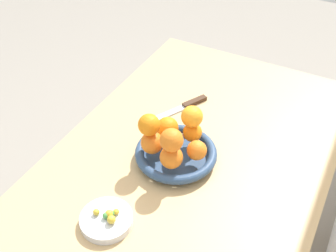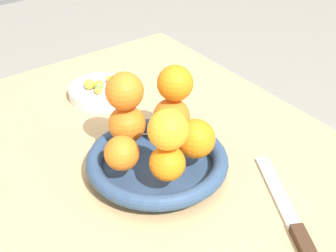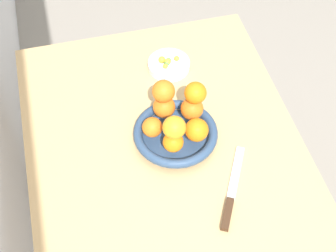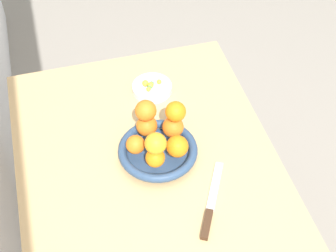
{
  "view_description": "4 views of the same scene",
  "coord_description": "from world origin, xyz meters",
  "px_view_note": "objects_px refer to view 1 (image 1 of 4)",
  "views": [
    {
      "loc": [
        0.85,
        0.35,
        1.6
      ],
      "look_at": [
        0.09,
        -0.06,
        0.87
      ],
      "focal_mm": 45.0,
      "sensor_mm": 36.0,
      "label": 1
    },
    {
      "loc": [
        -0.48,
        0.35,
        1.28
      ],
      "look_at": [
        0.09,
        -0.06,
        0.82
      ],
      "focal_mm": 55.0,
      "sensor_mm": 36.0,
      "label": 2
    },
    {
      "loc": [
        -0.76,
        0.2,
        1.89
      ],
      "look_at": [
        0.05,
        -0.01,
        0.83
      ],
      "focal_mm": 55.0,
      "sensor_mm": 36.0,
      "label": 3
    },
    {
      "loc": [
        -0.86,
        0.19,
        1.93
      ],
      "look_at": [
        0.09,
        -0.07,
        0.84
      ],
      "focal_mm": 55.0,
      "sensor_mm": 36.0,
      "label": 4
    }
  ],
  "objects_px": {
    "dining_table": "(197,168)",
    "knife": "(180,108)",
    "candy_ball_1": "(96,212)",
    "candy_ball_4": "(111,220)",
    "orange_1": "(171,157)",
    "orange_4": "(167,128)",
    "orange_2": "(197,150)",
    "candy_ball_3": "(116,212)",
    "candy_ball_2": "(106,216)",
    "orange_7": "(192,116)",
    "candy_ball_0": "(111,214)",
    "fruit_bowl": "(176,154)",
    "orange_6": "(149,125)",
    "orange_3": "(192,132)",
    "orange_0": "(152,143)",
    "orange_5": "(171,140)",
    "candy_dish": "(106,220)",
    "candy_ball_5": "(109,214)"
  },
  "relations": [
    {
      "from": "dining_table",
      "to": "knife",
      "type": "bearing_deg",
      "value": -136.34
    },
    {
      "from": "candy_ball_1",
      "to": "candy_ball_4",
      "type": "height_order",
      "value": "candy_ball_4"
    },
    {
      "from": "orange_1",
      "to": "orange_4",
      "type": "relative_size",
      "value": 0.98
    },
    {
      "from": "orange_2",
      "to": "orange_1",
      "type": "bearing_deg",
      "value": -38.56
    },
    {
      "from": "candy_ball_1",
      "to": "candy_ball_3",
      "type": "distance_m",
      "value": 0.05
    },
    {
      "from": "candy_ball_2",
      "to": "candy_ball_3",
      "type": "relative_size",
      "value": 1.07
    },
    {
      "from": "candy_ball_2",
      "to": "candy_ball_4",
      "type": "bearing_deg",
      "value": 75.67
    },
    {
      "from": "orange_7",
      "to": "candy_ball_4",
      "type": "xyz_separation_m",
      "value": [
        0.34,
        -0.05,
        -0.09
      ]
    },
    {
      "from": "orange_1",
      "to": "candy_ball_0",
      "type": "height_order",
      "value": "orange_1"
    },
    {
      "from": "orange_1",
      "to": "orange_4",
      "type": "height_order",
      "value": "orange_4"
    },
    {
      "from": "fruit_bowl",
      "to": "candy_ball_0",
      "type": "relative_size",
      "value": 14.25
    },
    {
      "from": "orange_6",
      "to": "candy_ball_2",
      "type": "distance_m",
      "value": 0.26
    },
    {
      "from": "orange_3",
      "to": "knife",
      "type": "bearing_deg",
      "value": -142.87
    },
    {
      "from": "orange_1",
      "to": "candy_ball_1",
      "type": "distance_m",
      "value": 0.24
    },
    {
      "from": "orange_4",
      "to": "orange_7",
      "type": "bearing_deg",
      "value": 105.37
    },
    {
      "from": "orange_6",
      "to": "candy_ball_0",
      "type": "height_order",
      "value": "orange_6"
    },
    {
      "from": "dining_table",
      "to": "orange_0",
      "type": "height_order",
      "value": "orange_0"
    },
    {
      "from": "orange_5",
      "to": "orange_6",
      "type": "xyz_separation_m",
      "value": [
        -0.03,
        -0.08,
        -0.0
      ]
    },
    {
      "from": "candy_ball_2",
      "to": "candy_ball_3",
      "type": "xyz_separation_m",
      "value": [
        -0.02,
        0.02,
        -0.0
      ]
    },
    {
      "from": "candy_dish",
      "to": "candy_ball_2",
      "type": "relative_size",
      "value": 7.97
    },
    {
      "from": "orange_4",
      "to": "knife",
      "type": "distance_m",
      "value": 0.19
    },
    {
      "from": "orange_6",
      "to": "knife",
      "type": "relative_size",
      "value": 0.25
    },
    {
      "from": "candy_ball_0",
      "to": "candy_ball_2",
      "type": "distance_m",
      "value": 0.01
    },
    {
      "from": "orange_1",
      "to": "candy_ball_4",
      "type": "relative_size",
      "value": 2.9
    },
    {
      "from": "orange_1",
      "to": "orange_7",
      "type": "relative_size",
      "value": 1.02
    },
    {
      "from": "orange_0",
      "to": "candy_ball_0",
      "type": "distance_m",
      "value": 0.23
    },
    {
      "from": "fruit_bowl",
      "to": "knife",
      "type": "distance_m",
      "value": 0.23
    },
    {
      "from": "dining_table",
      "to": "knife",
      "type": "relative_size",
      "value": 4.6
    },
    {
      "from": "candy_dish",
      "to": "orange_3",
      "type": "bearing_deg",
      "value": 167.72
    },
    {
      "from": "orange_1",
      "to": "orange_0",
      "type": "bearing_deg",
      "value": -109.25
    },
    {
      "from": "candy_ball_2",
      "to": "candy_ball_3",
      "type": "distance_m",
      "value": 0.03
    },
    {
      "from": "orange_5",
      "to": "orange_6",
      "type": "height_order",
      "value": "orange_5"
    },
    {
      "from": "candy_dish",
      "to": "candy_ball_3",
      "type": "xyz_separation_m",
      "value": [
        -0.02,
        0.02,
        0.02
      ]
    },
    {
      "from": "orange_4",
      "to": "orange_7",
      "type": "xyz_separation_m",
      "value": [
        -0.02,
        0.07,
        0.05
      ]
    },
    {
      "from": "orange_6",
      "to": "orange_7",
      "type": "height_order",
      "value": "orange_6"
    },
    {
      "from": "orange_2",
      "to": "candy_ball_5",
      "type": "distance_m",
      "value": 0.29
    },
    {
      "from": "candy_ball_3",
      "to": "orange_0",
      "type": "bearing_deg",
      "value": -174.39
    },
    {
      "from": "candy_ball_2",
      "to": "orange_1",
      "type": "bearing_deg",
      "value": 162.84
    },
    {
      "from": "candy_ball_0",
      "to": "orange_2",
      "type": "bearing_deg",
      "value": 158.04
    },
    {
      "from": "candy_ball_1",
      "to": "candy_ball_5",
      "type": "xyz_separation_m",
      "value": [
        -0.01,
        0.03,
        0.0
      ]
    },
    {
      "from": "orange_4",
      "to": "candy_ball_0",
      "type": "xyz_separation_m",
      "value": [
        0.31,
        0.01,
        -0.04
      ]
    },
    {
      "from": "orange_1",
      "to": "candy_ball_4",
      "type": "xyz_separation_m",
      "value": [
        0.22,
        -0.05,
        -0.04
      ]
    },
    {
      "from": "orange_2",
      "to": "candy_ball_4",
      "type": "distance_m",
      "value": 0.3
    },
    {
      "from": "orange_5",
      "to": "candy_ball_2",
      "type": "bearing_deg",
      "value": -17.42
    },
    {
      "from": "orange_4",
      "to": "fruit_bowl",
      "type": "bearing_deg",
      "value": 51.34
    },
    {
      "from": "fruit_bowl",
      "to": "candy_ball_3",
      "type": "xyz_separation_m",
      "value": [
        0.26,
        -0.03,
        0.01
      ]
    },
    {
      "from": "candy_dish",
      "to": "knife",
      "type": "distance_m",
      "value": 0.49
    },
    {
      "from": "orange_7",
      "to": "fruit_bowl",
      "type": "bearing_deg",
      "value": -18.75
    },
    {
      "from": "fruit_bowl",
      "to": "orange_5",
      "type": "relative_size",
      "value": 3.74
    },
    {
      "from": "orange_2",
      "to": "candy_ball_3",
      "type": "relative_size",
      "value": 3.61
    }
  ]
}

